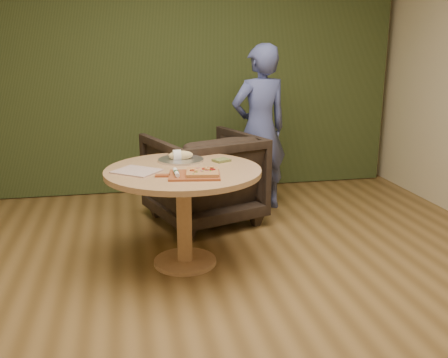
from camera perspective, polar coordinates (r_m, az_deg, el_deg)
name	(u,v)px	position (r m, az deg, el deg)	size (l,w,h in m)	color
room_shell	(247,88)	(2.79, 2.61, 10.37)	(5.04, 6.04, 2.84)	brown
curtain	(183,66)	(5.64, -4.74, 12.80)	(4.80, 0.14, 2.78)	#2A3719
pedestal_table	(184,187)	(3.69, -4.65, -0.94)	(1.15, 1.15, 0.75)	tan
pizza_paddle	(193,175)	(3.45, -3.58, 0.44)	(0.46, 0.33, 0.01)	#994A27
flatbread_pizza	(202,172)	(3.45, -2.48, 0.79)	(0.25, 0.25, 0.04)	#B88247
cutlery_roll	(176,172)	(3.44, -5.49, 0.75)	(0.03, 0.20, 0.03)	white
newspaper	(137,171)	(3.61, -9.93, 0.89)	(0.30, 0.25, 0.01)	silver
serving_tray	(181,160)	(3.91, -4.95, 2.20)	(0.36, 0.36, 0.02)	silver
bread_roll	(180,155)	(3.90, -5.09, 2.71)	(0.19, 0.09, 0.09)	beige
green_packet	(221,160)	(3.87, -0.29, 2.16)	(0.12, 0.10, 0.02)	#4F5A28
armchair	(203,173)	(4.65, -2.38, 0.65)	(0.91, 0.85, 0.93)	black
person_standing	(260,129)	(4.96, 4.09, 5.72)	(0.60, 0.39, 1.64)	#444F8C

